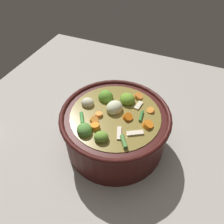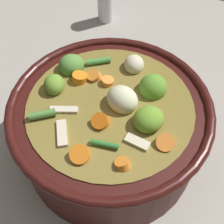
{
  "view_description": "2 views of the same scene",
  "coord_description": "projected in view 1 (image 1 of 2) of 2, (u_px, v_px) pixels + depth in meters",
  "views": [
    {
      "loc": [
        -0.15,
        0.39,
        0.55
      ],
      "look_at": [
        0.02,
        -0.02,
        0.11
      ],
      "focal_mm": 36.0,
      "sensor_mm": 36.0,
      "label": 1
    },
    {
      "loc": [
        -0.24,
        -0.1,
        0.45
      ],
      "look_at": [
        0.01,
        0.0,
        0.09
      ],
      "focal_mm": 46.68,
      "sensor_mm": 36.0,
      "label": 2
    }
  ],
  "objects": [
    {
      "name": "ground_plane",
      "position": [
        115.0,
        143.0,
        0.69
      ],
      "size": [
        1.1,
        1.1,
        0.0
      ],
      "primitive_type": "plane",
      "color": "#9E998E"
    },
    {
      "name": "cooking_pot",
      "position": [
        115.0,
        128.0,
        0.64
      ],
      "size": [
        0.3,
        0.3,
        0.15
      ],
      "color": "#38110F",
      "rests_on": "ground_plane"
    }
  ]
}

